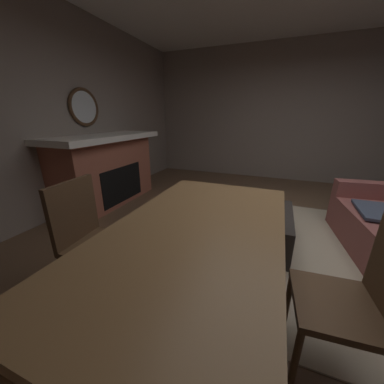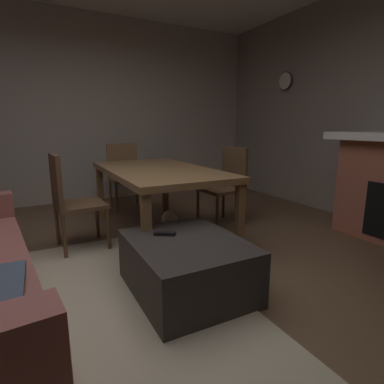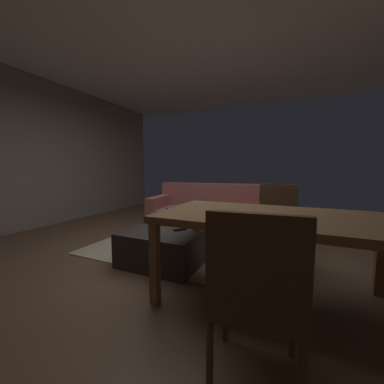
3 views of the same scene
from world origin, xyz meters
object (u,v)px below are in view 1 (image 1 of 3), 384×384
Objects in this scene: small_dog at (232,266)px; round_wall_mirror at (84,107)px; dining_chair_south at (89,232)px; ottoman_coffee_table at (255,226)px; dining_table at (196,237)px; tv_remote at (265,217)px; fireplace at (107,170)px; dining_chair_north at (363,296)px.

round_wall_mirror is at bearing -114.11° from small_dog.
dining_chair_south is 1.87× the size of small_dog.
dining_table reaches higher than ottoman_coffee_table.
ottoman_coffee_table is 5.66× the size of tv_remote.
fireplace reaches higher than tv_remote.
dining_chair_north is at bearing 59.05° from small_dog.
fireplace is 12.00× the size of tv_remote.
dining_chair_south is (1.06, -1.26, 0.12)m from tv_remote.
round_wall_mirror is 3.06m from tv_remote.
ottoman_coffee_table is at bearing 136.43° from dining_chair_south.
fireplace is 2.47m from ottoman_coffee_table.
tv_remote is 0.32× the size of small_dog.
fireplace is 0.99m from round_wall_mirror.
dining_chair_north reaches higher than dining_table.
dining_table is at bearing 56.50° from round_wall_mirror.
dining_chair_south is at bearing 37.62° from fireplace.
fireplace is 3.87× the size of small_dog.
round_wall_mirror is 3.13m from small_dog.
dining_table is (1.22, -0.27, 0.48)m from ottoman_coffee_table.
tv_remote is 1.65m from dining_chair_south.
tv_remote is 0.17× the size of dining_chair_north.
ottoman_coffee_table is (0.39, 2.70, -1.32)m from round_wall_mirror.
fireplace is 2.12× the size of ottoman_coffee_table.
round_wall_mirror is at bearing -123.50° from dining_table.
tv_remote is 1.15m from dining_table.
dining_chair_north reaches higher than small_dog.
tv_remote is at bearing 78.76° from round_wall_mirror.
dining_table is at bearing 14.09° from tv_remote.
tv_remote is (0.56, 2.51, -0.16)m from fireplace.
tv_remote is at bearing 77.52° from fireplace.
tv_remote is at bearing -153.06° from dining_chair_north.
tv_remote is at bearing 129.97° from dining_chair_south.
dining_table is at bearing -89.58° from dining_chair_north.
dining_table is 0.91m from dining_chair_north.
dining_chair_north is at bearing 90.42° from dining_table.
round_wall_mirror is 0.60× the size of dining_chair_north.
round_wall_mirror is 3.49× the size of tv_remote.
dining_chair_north is (-0.01, 0.90, -0.15)m from dining_table.
dining_chair_north is at bearing 27.25° from ottoman_coffee_table.
ottoman_coffee_table reaches higher than small_dog.
ottoman_coffee_table is at bearing 167.46° from dining_table.
dining_table is 0.91m from dining_chair_south.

